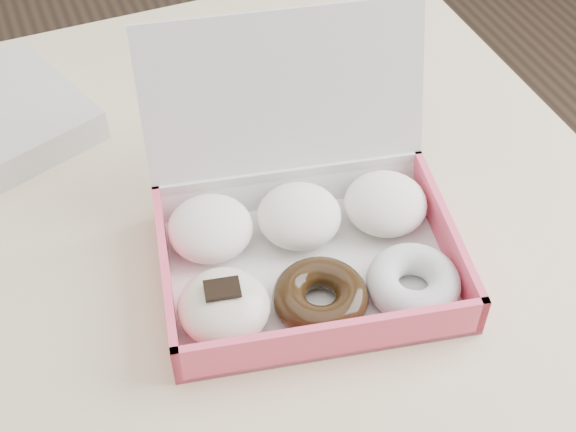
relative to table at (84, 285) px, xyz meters
name	(u,v)px	position (x,y,z in m)	size (l,w,h in m)	color
table	(84,285)	(0.00, 0.00, 0.00)	(1.20, 0.80, 0.75)	#D4BF8B
donut_box	(303,237)	(0.22, -0.12, 0.11)	(0.34, 0.32, 0.21)	silver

